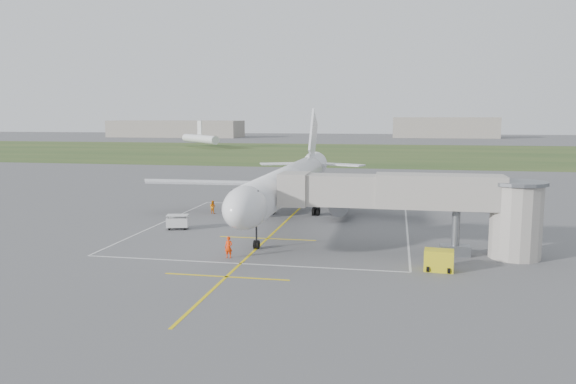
% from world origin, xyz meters
% --- Properties ---
extents(ground, '(700.00, 700.00, 0.00)m').
position_xyz_m(ground, '(0.00, 0.00, 0.00)').
color(ground, '#575759').
rests_on(ground, ground).
extents(grass_strip, '(700.00, 120.00, 0.02)m').
position_xyz_m(grass_strip, '(0.00, 130.00, 0.01)').
color(grass_strip, '#2D481F').
rests_on(grass_strip, ground).
extents(apron_markings, '(28.20, 60.00, 0.01)m').
position_xyz_m(apron_markings, '(0.00, -5.82, 0.01)').
color(apron_markings, yellow).
rests_on(apron_markings, ground).
extents(airliner, '(38.93, 46.75, 13.52)m').
position_xyz_m(airliner, '(-0.00, 0.75, 4.39)').
color(airliner, white).
rests_on(airliner, ground).
extents(jet_bridge, '(23.40, 5.00, 7.20)m').
position_xyz_m(jet_bridge, '(15.72, -13.50, 4.74)').
color(jet_bridge, '#AEA79D').
rests_on(jet_bridge, ground).
extents(gpu_unit, '(2.42, 1.81, 1.72)m').
position_xyz_m(gpu_unit, '(16.21, -19.11, 0.85)').
color(gpu_unit, gold).
rests_on(gpu_unit, ground).
extents(baggage_cart, '(2.55, 1.85, 1.61)m').
position_xyz_m(baggage_cart, '(-10.75, -7.25, 0.82)').
color(baggage_cart, silver).
rests_on(baggage_cart, ground).
extents(ramp_worker_nose, '(0.72, 0.49, 1.91)m').
position_xyz_m(ramp_worker_nose, '(-1.53, -18.34, 0.95)').
color(ramp_worker_nose, '#FF3808').
rests_on(ramp_worker_nose, ground).
extents(ramp_worker_wing, '(0.96, 0.84, 1.68)m').
position_xyz_m(ramp_worker_wing, '(-10.24, 3.20, 0.84)').
color(ramp_worker_wing, orange).
rests_on(ramp_worker_wing, ground).
extents(distant_hangars, '(345.00, 49.00, 12.00)m').
position_xyz_m(distant_hangars, '(-16.15, 265.19, 5.17)').
color(distant_hangars, gray).
rests_on(distant_hangars, ground).
extents(distant_aircraft, '(196.55, 66.55, 8.85)m').
position_xyz_m(distant_aircraft, '(21.64, 170.22, 3.59)').
color(distant_aircraft, white).
rests_on(distant_aircraft, ground).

